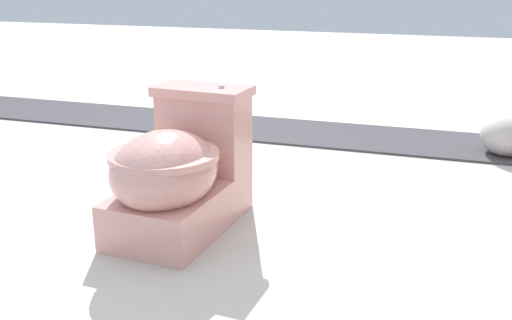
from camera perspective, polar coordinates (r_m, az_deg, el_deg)
name	(u,v)px	position (r m, az deg, el deg)	size (l,w,h in m)	color
ground_plane	(156,200)	(2.58, -9.52, -3.81)	(14.00, 14.00, 0.00)	beige
gravel_strip	(330,135)	(3.54, 7.08, 2.42)	(0.56, 8.00, 0.01)	#423F44
toilet	(178,173)	(2.22, -7.40, -1.23)	(0.66, 0.42, 0.52)	#E09E93
boulder_far	(507,136)	(3.38, 22.75, 2.13)	(0.30, 0.26, 0.21)	#B7B2AD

